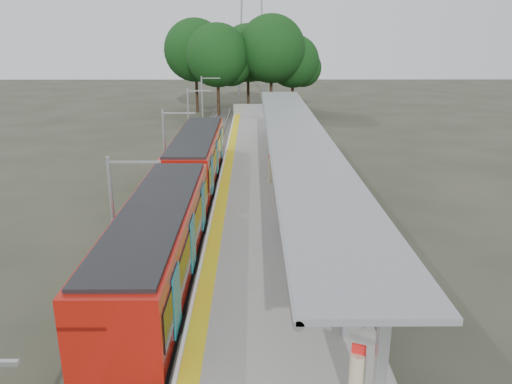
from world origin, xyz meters
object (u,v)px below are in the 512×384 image
bench_mid (309,215)px  info_pillar_far (271,170)px  train (182,190)px  bench_near (307,226)px  bench_far (291,129)px  info_pillar_near (357,380)px  litter_bin (306,219)px

bench_mid → info_pillar_far: 7.58m
train → info_pillar_far: size_ratio=15.68×
bench_near → bench_mid: 1.61m
bench_far → train: bearing=-90.6°
bench_near → bench_far: bench_near is taller
bench_far → info_pillar_near: 34.43m
bench_near → bench_mid: bench_near is taller
bench_far → info_pillar_far: info_pillar_far is taller
train → bench_near: bearing=-33.7°
train → bench_mid: (6.38, -2.48, -0.49)m
litter_bin → train: bearing=156.0°
train → info_pillar_near: train is taller
bench_near → info_pillar_near: bearing=-69.1°
info_pillar_near → litter_bin: size_ratio=2.00×
bench_near → info_pillar_far: 9.09m
bench_near → bench_far: 23.92m
bench_mid → info_pillar_near: info_pillar_near is taller
bench_near → bench_mid: (0.28, 1.59, -0.03)m
train → info_pillar_near: size_ratio=15.69×
info_pillar_near → info_pillar_far: 19.56m
bench_far → info_pillar_near: bearing=-72.4°
train → bench_near: train is taller
bench_far → info_pillar_near: (-0.89, -34.41, 0.23)m
bench_near → info_pillar_near: size_ratio=0.98×
litter_bin → info_pillar_far: bearing=100.1°
train → bench_far: bearing=70.3°
train → bench_far: size_ratio=17.90×
info_pillar_near → info_pillar_far: bearing=115.0°
info_pillar_far → litter_bin: 7.81m
bench_mid → info_pillar_near: size_ratio=0.91×
train → bench_far: 21.07m
litter_bin → bench_far: bearing=87.6°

